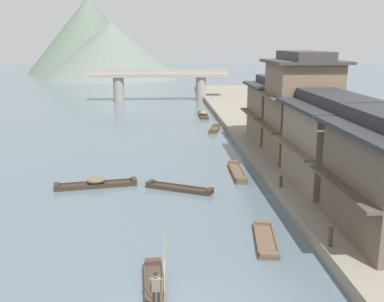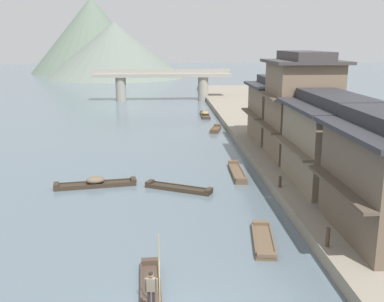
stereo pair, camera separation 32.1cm
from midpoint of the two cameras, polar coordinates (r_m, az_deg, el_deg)
riverbank_right at (r=48.80m, az=16.30°, el=1.39°), size 18.00×110.00×0.73m
boat_foreground_poled at (r=19.55m, az=-4.68°, el=-17.61°), size 1.11×5.50×0.49m
boatman_person at (r=17.51m, az=-4.53°, el=-16.55°), size 0.57×0.29×3.04m
boat_moored_nearest at (r=24.56m, az=9.30°, el=-10.98°), size 1.60×4.36×0.36m
boat_moored_second at (r=53.24m, az=3.14°, el=2.71°), size 1.77×3.72×0.51m
boat_moored_third at (r=32.23m, az=-1.42°, el=-4.70°), size 4.79×3.04×0.40m
boat_moored_far at (r=33.67m, az=-11.73°, el=-3.99°), size 5.92×2.01×0.75m
boat_midriver_drifting at (r=36.00m, az=5.94°, el=-2.74°), size 1.06×5.26×0.50m
boat_midriver_upstream at (r=63.55m, az=1.79°, el=4.59°), size 1.23×5.50×0.77m
house_waterfront_second at (r=32.12m, az=17.54°, el=1.22°), size 6.20×8.39×6.14m
house_waterfront_tall at (r=38.55m, az=13.82°, el=5.44°), size 6.08×6.63×8.74m
house_waterfront_narrow at (r=45.59m, az=10.86°, el=5.15°), size 5.73×7.77×6.14m
mooring_post_dock_near at (r=22.96m, az=17.05°, el=-10.30°), size 0.20×0.20×0.95m
mooring_post_dock_mid at (r=31.11m, az=11.26°, el=-3.80°), size 0.20×0.20×0.74m
stone_bridge at (r=80.06m, az=-3.65°, el=8.81°), size 23.86×2.40×5.43m
hill_far_west at (r=133.26m, az=-9.58°, el=12.39°), size 38.74×38.74×15.42m
hill_far_centre at (r=155.57m, az=-12.30°, el=13.98°), size 39.90×39.90×23.78m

